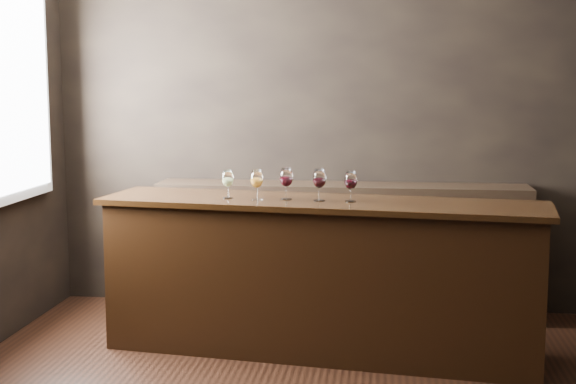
# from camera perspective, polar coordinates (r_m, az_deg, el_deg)

# --- Properties ---
(room_shell) EXTENTS (5.02, 4.52, 2.81)m
(room_shell) POSITION_cam_1_polar(r_m,az_deg,el_deg) (4.12, 2.17, 8.22)
(room_shell) COLOR black
(room_shell) RESTS_ON ground
(bar_counter) EXTENTS (2.86, 0.95, 0.98)m
(bar_counter) POSITION_cam_1_polar(r_m,az_deg,el_deg) (5.30, 2.34, -6.24)
(bar_counter) COLOR black
(bar_counter) RESTS_ON ground
(bar_top) EXTENTS (2.96, 1.02, 0.04)m
(bar_top) POSITION_cam_1_polar(r_m,az_deg,el_deg) (5.20, 2.37, -0.79)
(bar_top) COLOR black
(bar_top) RESTS_ON bar_counter
(back_bar_shelf) EXTENTS (2.81, 0.40, 1.01)m
(back_bar_shelf) POSITION_cam_1_polar(r_m,az_deg,el_deg) (6.17, 3.74, -4.10)
(back_bar_shelf) COLOR black
(back_bar_shelf) RESTS_ON ground
(glass_white) EXTENTS (0.08, 0.08, 0.19)m
(glass_white) POSITION_cam_1_polar(r_m,az_deg,el_deg) (5.28, -4.31, 0.91)
(glass_white) COLOR white
(glass_white) RESTS_ON bar_top
(glass_amber) EXTENTS (0.08, 0.08, 0.20)m
(glass_amber) POSITION_cam_1_polar(r_m,az_deg,el_deg) (5.20, -2.24, 0.90)
(glass_amber) COLOR white
(glass_amber) RESTS_ON bar_top
(glass_red_a) EXTENTS (0.09, 0.09, 0.21)m
(glass_red_a) POSITION_cam_1_polar(r_m,az_deg,el_deg) (5.22, -0.12, 1.00)
(glass_red_a) COLOR white
(glass_red_a) RESTS_ON bar_top
(glass_red_b) EXTENTS (0.09, 0.09, 0.21)m
(glass_red_b) POSITION_cam_1_polar(r_m,az_deg,el_deg) (5.16, 2.25, 0.91)
(glass_red_b) COLOR white
(glass_red_b) RESTS_ON bar_top
(glass_red_c) EXTENTS (0.08, 0.08, 0.20)m
(glass_red_c) POSITION_cam_1_polar(r_m,az_deg,el_deg) (5.14, 4.49, 0.79)
(glass_red_c) COLOR white
(glass_red_c) RESTS_ON bar_top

